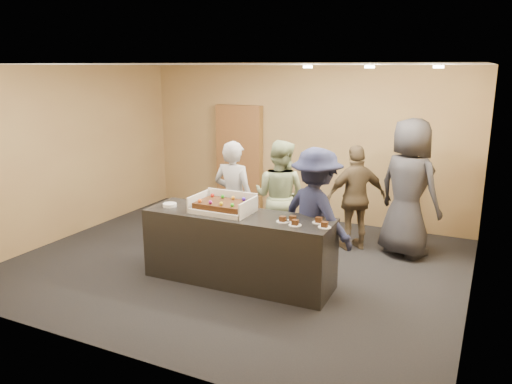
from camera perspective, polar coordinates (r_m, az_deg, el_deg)
room at (r=6.66m, az=-2.32°, el=2.68°), size 6.04×6.00×2.70m
serving_counter at (r=6.33m, az=-2.03°, el=-6.43°), size 2.42×0.76×0.90m
storage_cabinet at (r=9.38m, az=-1.92°, el=3.84°), size 0.90×0.15×1.99m
cake_box at (r=6.29m, az=-3.69°, el=-1.79°), size 0.74×0.51×0.22m
sheet_cake at (r=6.26m, az=-3.83°, el=-1.42°), size 0.63×0.44×0.12m
plate_stack at (r=6.59m, az=-9.83°, el=-1.47°), size 0.18×0.18×0.04m
slice_a at (r=5.87m, az=3.07°, el=-3.21°), size 0.15×0.15×0.07m
slice_b at (r=5.90m, az=4.21°, el=-3.14°), size 0.15×0.15×0.07m
slice_c at (r=5.75m, az=4.49°, el=-3.60°), size 0.15×0.15×0.07m
slice_d at (r=5.87m, az=7.18°, el=-3.30°), size 0.15×0.15×0.07m
slice_e at (r=5.72m, az=7.85°, el=-3.82°), size 0.15×0.15×0.07m
person_server_grey at (r=7.13m, az=-2.57°, el=-0.78°), size 0.62×0.42×1.67m
person_sage_man at (r=7.27m, az=2.73°, el=-0.54°), size 0.84×0.67×1.66m
person_navy_man at (r=6.30m, az=6.86°, el=-2.69°), size 1.28×1.06×1.72m
person_brown_extra at (r=7.52m, az=11.35°, el=-0.67°), size 0.96×0.87×1.57m
person_dark_suit at (r=7.40m, az=17.04°, el=0.42°), size 1.16×1.01×1.99m
ceiling_spotlights at (r=6.43m, az=12.85°, el=13.78°), size 1.72×0.12×0.03m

